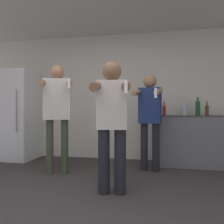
% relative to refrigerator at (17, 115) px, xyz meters
% --- Properties ---
extents(ground_plane, '(14.00, 14.00, 0.00)m').
position_rel_refrigerator_xyz_m(ground_plane, '(1.95, -2.25, -0.90)').
color(ground_plane, '#383333').
extents(wall_back, '(7.00, 0.06, 2.55)m').
position_rel_refrigerator_xyz_m(wall_back, '(1.95, 0.39, 0.38)').
color(wall_back, beige).
rests_on(wall_back, ground_plane).
extents(ceiling_slab, '(7.00, 3.13, 0.05)m').
position_rel_refrigerator_xyz_m(ceiling_slab, '(1.95, -0.94, 1.68)').
color(ceiling_slab, silver).
rests_on(ceiling_slab, wall_back).
extents(refrigerator, '(0.78, 0.75, 1.79)m').
position_rel_refrigerator_xyz_m(refrigerator, '(0.00, 0.00, 0.00)').
color(refrigerator, white).
rests_on(refrigerator, ground_plane).
extents(counter, '(1.50, 0.60, 0.90)m').
position_rel_refrigerator_xyz_m(counter, '(3.61, 0.08, -0.45)').
color(counter, slate).
rests_on(counter, ground_plane).
extents(bottle_green_wine, '(0.06, 0.06, 0.27)m').
position_rel_refrigerator_xyz_m(bottle_green_wine, '(2.96, 0.11, 0.10)').
color(bottle_green_wine, maroon).
rests_on(bottle_green_wine, counter).
extents(bottle_red_label, '(0.06, 0.06, 0.27)m').
position_rel_refrigerator_xyz_m(bottle_red_label, '(3.71, 0.11, 0.10)').
color(bottle_red_label, '#563314').
rests_on(bottle_red_label, counter).
extents(bottle_brown_liquor, '(0.08, 0.08, 0.33)m').
position_rel_refrigerator_xyz_m(bottle_brown_liquor, '(3.33, 0.11, 0.14)').
color(bottle_brown_liquor, silver).
rests_on(bottle_brown_liquor, counter).
extents(bottle_clear_vodka, '(0.08, 0.08, 0.35)m').
position_rel_refrigerator_xyz_m(bottle_clear_vodka, '(3.56, 0.11, 0.14)').
color(bottle_clear_vodka, '#194723').
rests_on(bottle_clear_vodka, counter).
extents(person_woman_foreground, '(0.47, 0.48, 1.56)m').
position_rel_refrigerator_xyz_m(person_woman_foreground, '(2.28, -1.52, -0.00)').
color(person_woman_foreground, black).
rests_on(person_woman_foreground, ground_plane).
extents(person_man_side, '(0.56, 0.57, 1.69)m').
position_rel_refrigerator_xyz_m(person_man_side, '(1.29, -0.88, 0.15)').
color(person_man_side, '#38422D').
rests_on(person_man_side, ground_plane).
extents(person_spectator_back, '(0.48, 0.57, 1.58)m').
position_rel_refrigerator_xyz_m(person_spectator_back, '(2.71, -0.44, 0.05)').
color(person_spectator_back, black).
rests_on(person_spectator_back, ground_plane).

